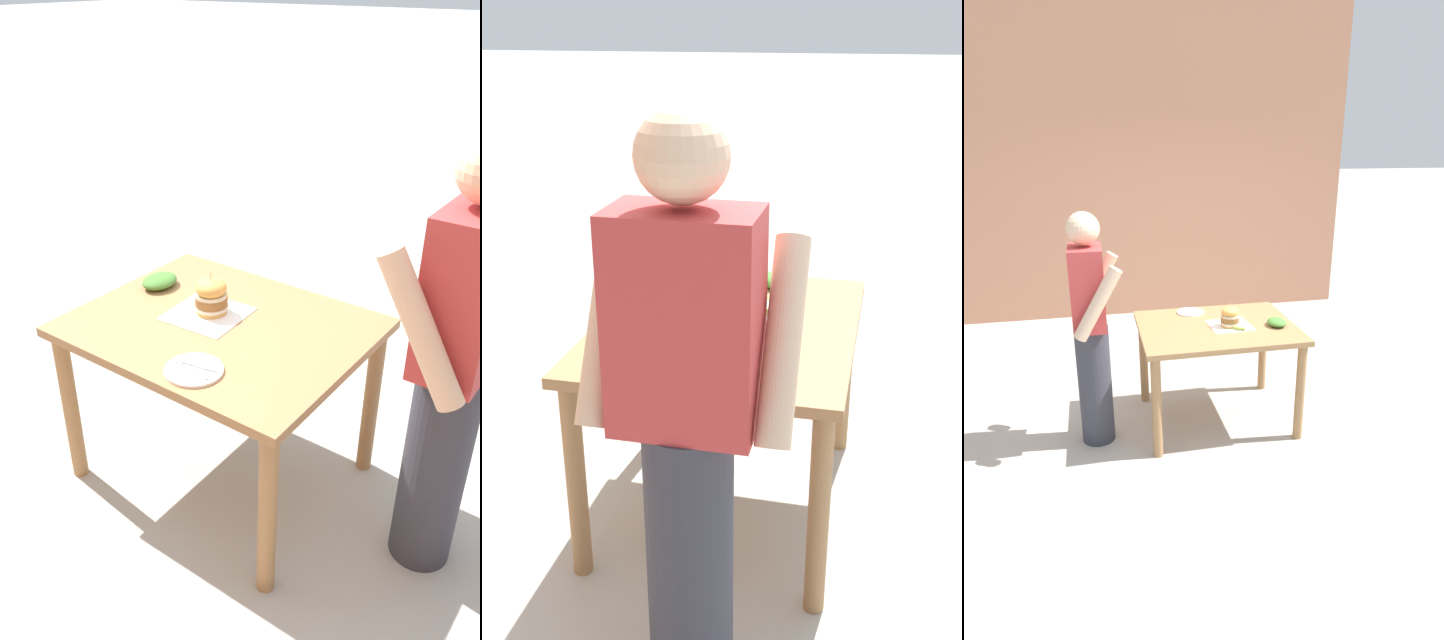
{
  "view_description": "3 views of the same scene",
  "coord_description": "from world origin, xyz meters",
  "views": [
    {
      "loc": [
        1.76,
        1.4,
        2.08
      ],
      "look_at": [
        0.0,
        0.1,
        0.85
      ],
      "focal_mm": 35.0,
      "sensor_mm": 36.0,
      "label": 1
    },
    {
      "loc": [
        -0.56,
        2.53,
        1.86
      ],
      "look_at": [
        0.0,
        0.1,
        0.85
      ],
      "focal_mm": 42.0,
      "sensor_mm": 36.0,
      "label": 2
    },
    {
      "loc": [
        -3.45,
        0.88,
        2.1
      ],
      "look_at": [
        0.0,
        0.1,
        0.85
      ],
      "focal_mm": 28.0,
      "sensor_mm": 36.0,
      "label": 3
    }
  ],
  "objects": [
    {
      "name": "pickle_spear",
      "position": [
        -0.15,
        -0.13,
        0.81
      ],
      "size": [
        0.05,
        0.08,
        0.02
      ],
      "primitive_type": "cylinder",
      "rotation": [
        0.0,
        1.57,
        1.17
      ],
      "color": "#8EA83D",
      "rests_on": "serving_paper"
    },
    {
      "name": "diner_across_table",
      "position": [
        -0.1,
        0.93,
        0.88
      ],
      "size": [
        0.55,
        0.35,
        1.69
      ],
      "color": "#33333D",
      "rests_on": "ground"
    },
    {
      "name": "serving_paper",
      "position": [
        -0.03,
        -0.09,
        0.8
      ],
      "size": [
        0.33,
        0.33,
        0.0
      ],
      "primitive_type": "cube",
      "rotation": [
        0.0,
        0.0,
        0.06
      ],
      "color": "white",
      "rests_on": "patio_table"
    },
    {
      "name": "sandwich",
      "position": [
        -0.05,
        -0.09,
        0.88
      ],
      "size": [
        0.14,
        0.14,
        0.19
      ],
      "color": "gold",
      "rests_on": "serving_paper"
    },
    {
      "name": "patio_table",
      "position": [
        0.0,
        0.0,
        0.68
      ],
      "size": [
        0.95,
        1.18,
        0.8
      ],
      "color": "#9E7247",
      "rests_on": "ground"
    },
    {
      "name": "side_salad",
      "position": [
        -0.11,
        -0.44,
        0.83
      ],
      "size": [
        0.18,
        0.14,
        0.06
      ],
      "primitive_type": "ellipsoid",
      "color": "#477F33",
      "rests_on": "patio_table"
    },
    {
      "name": "ground_plane",
      "position": [
        0.0,
        0.0,
        0.0
      ],
      "size": [
        80.0,
        80.0,
        0.0
      ],
      "primitive_type": "plane",
      "color": "#ADAAA3"
    },
    {
      "name": "side_plate_with_forks",
      "position": [
        0.34,
        0.14,
        0.8
      ],
      "size": [
        0.22,
        0.22,
        0.02
      ],
      "color": "white",
      "rests_on": "patio_table"
    }
  ]
}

